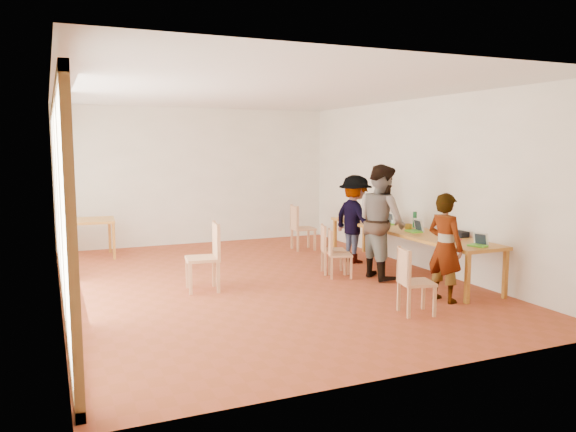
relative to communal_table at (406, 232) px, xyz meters
name	(u,v)px	position (x,y,z in m)	size (l,w,h in m)	color
ground	(262,282)	(-2.50, 0.35, -0.70)	(8.00, 8.00, 0.00)	#A34527
wall_back	(199,176)	(-2.50, 4.35, 0.80)	(6.00, 0.10, 3.00)	white
wall_front	(414,219)	(-2.50, -3.65, 0.80)	(6.00, 0.10, 3.00)	white
wall_right	(419,184)	(0.50, 0.35, 0.80)	(0.10, 8.00, 3.00)	white
window_wall	(59,195)	(-5.46, 0.35, 0.80)	(0.10, 8.00, 3.00)	white
ceiling	(261,90)	(-2.50, 0.35, 2.32)	(6.00, 8.00, 0.04)	white
communal_table	(406,232)	(0.00, 0.00, 0.00)	(0.80, 4.00, 0.75)	#B97B29
side_table	(90,223)	(-4.87, 3.55, -0.03)	(0.90, 0.90, 0.75)	#B97B29
chair_near	(410,274)	(-1.36, -2.03, -0.17)	(0.48, 0.48, 0.46)	tan
chair_mid	(328,244)	(-1.24, 0.47, -0.19)	(0.49, 0.49, 0.44)	tan
chair_far	(335,248)	(-1.28, 0.17, -0.22)	(0.48, 0.48, 0.42)	tan
chair_empty	(299,223)	(-0.81, 2.67, -0.13)	(0.47, 0.47, 0.50)	tan
chair_spare	(209,249)	(-3.40, 0.18, -0.08)	(0.53, 0.53, 0.54)	tan
person_near	(445,247)	(-0.55, -1.70, 0.06)	(0.56, 0.37, 1.53)	gray
person_mid	(381,221)	(-0.58, -0.12, 0.23)	(0.91, 0.71, 1.87)	gray
person_far	(355,219)	(-0.36, 1.12, 0.11)	(1.05, 0.61, 1.63)	gray
laptop_near	(479,242)	(0.02, -1.74, 0.10)	(0.27, 0.28, 0.20)	#60D430
laptop_mid	(416,228)	(-0.01, -0.29, 0.11)	(0.25, 0.28, 0.22)	#60D430
laptop_far	(389,221)	(0.09, 0.67, 0.11)	(0.27, 0.30, 0.23)	#60D430
yellow_mug	(408,227)	(-0.01, -0.08, 0.10)	(0.14, 0.14, 0.11)	#BF8A1C
green_bottle	(415,220)	(0.27, 0.14, 0.19)	(0.07, 0.07, 0.28)	#1A6835
clear_glass	(393,222)	(0.13, 0.58, 0.09)	(0.07, 0.07, 0.09)	silver
condiment_cup	(381,218)	(0.34, 1.31, 0.08)	(0.08, 0.08, 0.06)	white
pink_phone	(459,239)	(0.12, -1.19, 0.05)	(0.05, 0.10, 0.01)	#E03349
black_pouch	(460,234)	(0.33, -0.97, 0.09)	(0.16, 0.26, 0.09)	black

